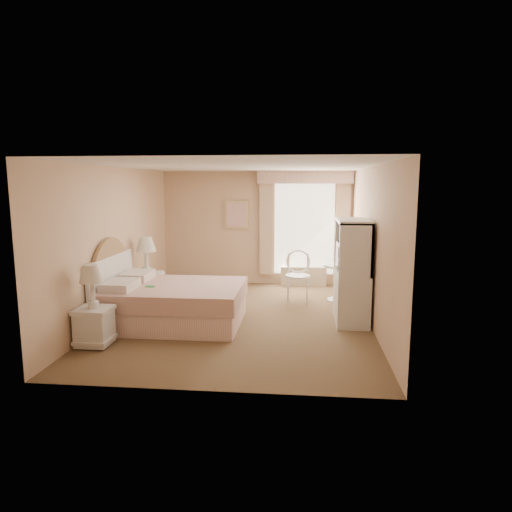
# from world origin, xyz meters

# --- Properties ---
(room) EXTENTS (4.21, 5.51, 2.51)m
(room) POSITION_xyz_m (0.00, 0.00, 1.25)
(room) COLOR brown
(room) RESTS_ON ground
(window) EXTENTS (2.05, 0.22, 2.51)m
(window) POSITION_xyz_m (1.05, 2.65, 1.34)
(window) COLOR white
(window) RESTS_ON room
(framed_art) EXTENTS (0.52, 0.04, 0.62)m
(framed_art) POSITION_xyz_m (-0.45, 2.71, 1.55)
(framed_art) COLOR tan
(framed_art) RESTS_ON room
(bed) EXTENTS (2.14, 1.67, 1.48)m
(bed) POSITION_xyz_m (-1.12, -0.40, 0.36)
(bed) COLOR #D9918D
(bed) RESTS_ON room
(nightstand_near) EXTENTS (0.46, 0.46, 1.12)m
(nightstand_near) POSITION_xyz_m (-1.84, -1.51, 0.42)
(nightstand_near) COLOR white
(nightstand_near) RESTS_ON room
(nightstand_far) EXTENTS (0.51, 0.51, 1.25)m
(nightstand_far) POSITION_xyz_m (-1.84, 0.69, 0.47)
(nightstand_far) COLOR white
(nightstand_far) RESTS_ON room
(round_table) EXTENTS (0.67, 0.67, 0.71)m
(round_table) POSITION_xyz_m (1.75, 1.32, 0.47)
(round_table) COLOR silver
(round_table) RESTS_ON room
(cafe_chair) EXTENTS (0.47, 0.47, 0.98)m
(cafe_chair) POSITION_xyz_m (0.93, 1.26, 0.57)
(cafe_chair) COLOR silver
(cafe_chair) RESTS_ON room
(armoire) EXTENTS (0.50, 1.00, 1.67)m
(armoire) POSITION_xyz_m (1.81, -0.01, 0.69)
(armoire) COLOR white
(armoire) RESTS_ON room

